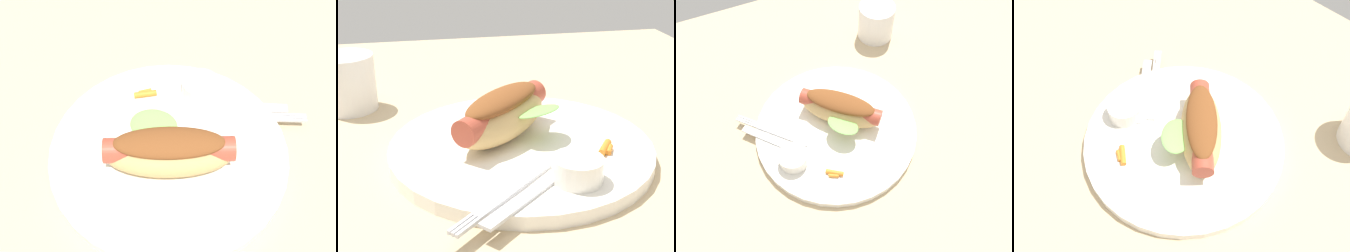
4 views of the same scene
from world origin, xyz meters
TOP-DOWN VIEW (x-y plane):
  - ground_plane at (0.00, 0.00)cm, footprint 120.00×90.00cm
  - plate at (3.00, 0.66)cm, footprint 30.82×30.82cm
  - hot_dog at (4.74, 2.42)cm, footprint 15.54×15.26cm
  - sauce_ramekin at (-6.84, -2.90)cm, footprint 5.21×5.21cm
  - fork at (-8.26, 4.63)cm, footprint 11.37×12.02cm
  - knife at (-8.70, 2.47)cm, footprint 10.18×11.31cm
  - carrot_garnish at (-1.18, -8.23)cm, footprint 3.12×2.54cm

SIDE VIEW (x-z plane):
  - ground_plane at x=0.00cm, z-range -1.80..0.00cm
  - plate at x=3.00cm, z-range 0.00..1.60cm
  - knife at x=-8.70cm, z-range 1.60..1.96cm
  - fork at x=-8.26cm, z-range 1.60..2.00cm
  - carrot_garnish at x=-1.18cm, z-range 1.57..2.43cm
  - sauce_ramekin at x=-6.84cm, z-range 1.60..4.20cm
  - hot_dog at x=4.74cm, z-range 1.77..7.65cm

